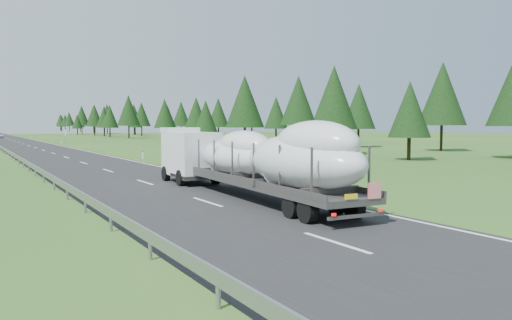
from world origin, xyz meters
TOP-DOWN VIEW (x-y plane):
  - ground at (0.00, 0.00)m, footprint 400.00×400.00m
  - road_surface at (0.00, 100.00)m, footprint 10.00×400.00m
  - marker_posts at (6.50, 155.00)m, footprint 0.13×350.08m
  - highway_sign at (7.20, 80.00)m, footprint 0.08×0.90m
  - tree_line_right at (38.82, 123.35)m, footprint 28.00×350.10m
  - boat_truck at (2.38, 0.23)m, footprint 3.35×18.01m

SIDE VIEW (x-z plane):
  - ground at x=0.00m, z-range 0.00..0.00m
  - road_surface at x=0.00m, z-range 0.00..0.02m
  - marker_posts at x=6.50m, z-range 0.04..1.04m
  - highway_sign at x=7.20m, z-range 0.51..3.11m
  - boat_truck at x=2.38m, z-range 0.14..3.79m
  - tree_line_right at x=38.82m, z-range 0.81..12.93m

